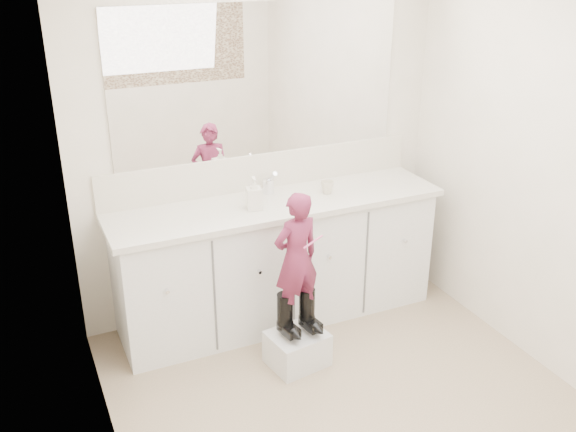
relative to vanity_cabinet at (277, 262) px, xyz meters
name	(u,v)px	position (x,y,z in m)	size (l,w,h in m)	color
floor	(365,421)	(0.00, -1.23, -0.42)	(3.00, 3.00, 0.00)	#847056
wall_back	(261,145)	(0.00, 0.27, 0.77)	(2.60, 2.60, 0.00)	beige
wall_left	(106,280)	(-1.30, -1.23, 0.78)	(3.00, 3.00, 0.00)	beige
wall_right	(573,188)	(1.30, -1.23, 0.78)	(3.00, 3.00, 0.00)	beige
vanity_cabinet	(277,262)	(0.00, 0.00, 0.00)	(2.20, 0.55, 0.85)	silver
countertop	(278,204)	(0.00, -0.01, 0.45)	(2.28, 0.58, 0.04)	beige
backsplash	(262,171)	(0.00, 0.26, 0.59)	(2.28, 0.03, 0.25)	beige
mirror	(260,81)	(0.00, 0.26, 1.22)	(2.00, 0.02, 1.00)	white
faucet	(268,186)	(0.00, 0.15, 0.52)	(0.08, 0.08, 0.10)	silver
cup	(327,187)	(0.37, -0.02, 0.51)	(0.09, 0.09, 0.09)	beige
soap_bottle	(254,193)	(-0.19, -0.07, 0.57)	(0.10, 0.10, 0.22)	silver
step_stool	(297,348)	(-0.12, -0.58, -0.31)	(0.35, 0.29, 0.22)	silver
boot_left	(285,315)	(-0.19, -0.56, -0.06)	(0.11, 0.19, 0.29)	black
boot_right	(307,310)	(-0.04, -0.56, -0.06)	(0.11, 0.19, 0.29)	black
toddler	(296,258)	(-0.12, -0.56, 0.32)	(0.31, 0.20, 0.84)	#A93462
toothbrush	(313,242)	(-0.05, -0.64, 0.45)	(0.01, 0.01, 0.14)	#E35891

